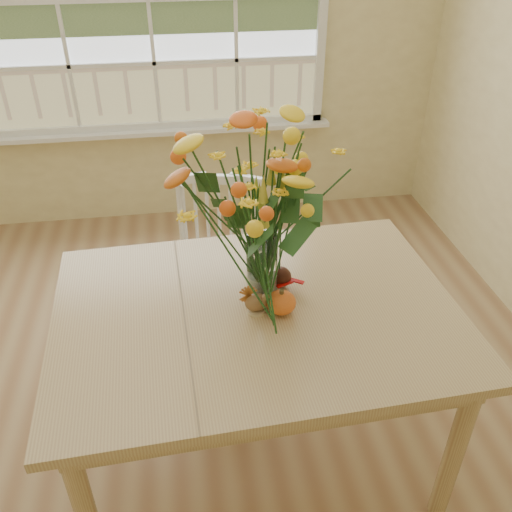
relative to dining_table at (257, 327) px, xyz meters
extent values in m
cube|color=#936947|center=(-0.35, 0.00, -0.71)|extent=(4.00, 4.50, 0.01)
cube|color=#D6C689|center=(-0.35, 2.25, 0.64)|extent=(4.00, 0.02, 2.70)
cube|color=white|center=(-0.35, 2.18, -0.02)|extent=(2.42, 0.12, 0.03)
cube|color=tan|center=(0.00, 0.00, 0.07)|extent=(1.54, 1.13, 0.04)
cube|color=tan|center=(0.00, 0.00, 0.00)|extent=(1.41, 1.00, 0.10)
cylinder|color=tan|center=(-0.67, 0.42, -0.33)|extent=(0.07, 0.07, 0.76)
cylinder|color=tan|center=(0.67, -0.42, -0.33)|extent=(0.07, 0.07, 0.76)
cylinder|color=tan|center=(0.64, 0.47, -0.33)|extent=(0.07, 0.07, 0.76)
cube|color=white|center=(-0.10, 0.67, -0.27)|extent=(0.51, 0.49, 0.05)
cube|color=white|center=(-0.06, 0.84, -0.02)|extent=(0.43, 0.13, 0.49)
cylinder|color=white|center=(-0.29, 0.55, -0.50)|extent=(0.04, 0.04, 0.42)
cylinder|color=white|center=(-0.23, 0.86, -0.50)|extent=(0.04, 0.04, 0.42)
cylinder|color=white|center=(0.04, 0.49, -0.50)|extent=(0.04, 0.04, 0.42)
cylinder|color=white|center=(0.10, 0.79, -0.50)|extent=(0.04, 0.04, 0.42)
cylinder|color=white|center=(0.03, 0.09, 0.22)|extent=(0.12, 0.12, 0.26)
ellipsoid|color=#D75019|center=(0.08, -0.04, 0.13)|extent=(0.11, 0.11, 0.08)
cylinder|color=#CCB78C|center=(0.00, -0.02, 0.10)|extent=(0.07, 0.07, 0.01)
ellipsoid|color=brown|center=(0.00, -0.02, 0.14)|extent=(0.09, 0.07, 0.07)
ellipsoid|color=#38160F|center=(0.11, 0.12, 0.13)|extent=(0.09, 0.09, 0.08)
camera|label=1|loc=(-0.24, -1.55, 1.37)|focal=38.00mm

